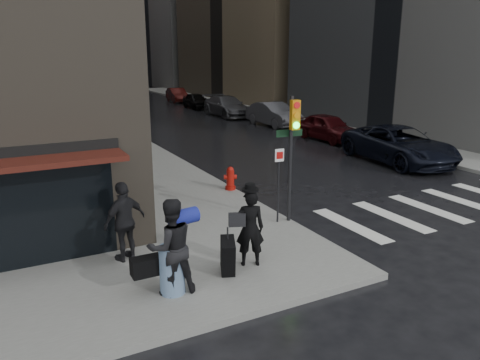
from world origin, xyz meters
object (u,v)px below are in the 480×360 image
object	(u,v)px
parked_car_1	(328,127)
parked_car_3	(227,106)
parked_car_0	(399,145)
fire_hydrant	(230,179)
parked_car_5	(177,95)
traffic_light	(291,143)
man_greycoat	(125,221)
man_jeans	(170,247)
parked_car_4	(196,101)
parked_car_2	(274,114)
man_overcoat	(245,233)

from	to	relation	value
parked_car_1	parked_car_3	size ratio (longest dim) A/B	0.82
parked_car_0	fire_hydrant	bearing A→B (deg)	-169.22
parked_car_1	parked_car_5	xyz separation A→B (m)	(-0.35, 23.41, -0.07)
parked_car_0	parked_car_5	xyz separation A→B (m)	(0.23, 29.27, -0.14)
traffic_light	parked_car_3	world-z (taller)	traffic_light
fire_hydrant	parked_car_5	distance (m)	31.40
man_greycoat	fire_hydrant	bearing A→B (deg)	-162.14
man_jeans	parked_car_5	distance (m)	38.46
parked_car_4	parked_car_5	world-z (taller)	parked_car_5
parked_car_4	parked_car_3	bearing A→B (deg)	-85.61
parked_car_2	parked_car_3	bearing A→B (deg)	94.49
parked_car_1	parked_car_5	size ratio (longest dim) A/B	1.06
parked_car_4	parked_car_5	distance (m)	5.87
man_greycoat	parked_car_4	xyz separation A→B (m)	(13.41, 28.21, -0.43)
man_jeans	parked_car_0	distance (m)	14.80
parked_car_4	man_jeans	bearing A→B (deg)	-110.12
man_overcoat	parked_car_2	xyz separation A→B (m)	(11.89, 18.13, -0.19)
parked_car_1	parked_car_4	distance (m)	17.58
man_greycoat	parked_car_2	world-z (taller)	man_greycoat
man_jeans	parked_car_3	bearing A→B (deg)	-118.42
man_overcoat	parked_car_0	bearing A→B (deg)	-128.59
traffic_light	parked_car_2	world-z (taller)	traffic_light
man_greycoat	parked_car_3	world-z (taller)	man_greycoat
man_jeans	fire_hydrant	xyz separation A→B (m)	(4.30, 6.00, -0.63)
man_overcoat	parked_car_5	xyz separation A→B (m)	(11.51, 35.69, -0.29)
parked_car_1	parked_car_2	distance (m)	5.85
fire_hydrant	parked_car_3	distance (m)	20.37
man_overcoat	parked_car_2	bearing A→B (deg)	-101.51
parked_car_3	parked_car_4	distance (m)	5.86
parked_car_4	parked_car_0	bearing A→B (deg)	-86.46
parked_car_2	parked_car_3	size ratio (longest dim) A/B	0.90
fire_hydrant	parked_car_2	bearing A→B (deg)	52.86
parked_car_0	parked_car_3	xyz separation A→B (m)	(-0.02, 17.56, -0.04)
fire_hydrant	parked_car_3	xyz separation A→B (m)	(8.83, 18.35, 0.25)
man_overcoat	parked_car_4	bearing A→B (deg)	-88.72
man_greycoat	parked_car_0	world-z (taller)	man_greycoat
man_jeans	man_greycoat	world-z (taller)	man_jeans
man_jeans	parked_car_0	size ratio (longest dim) A/B	0.34
parked_car_2	parked_car_5	world-z (taller)	parked_car_2
parked_car_1	man_jeans	bearing A→B (deg)	-139.07
traffic_light	parked_car_2	xyz separation A→B (m)	(9.40, 16.14, -1.66)
traffic_light	fire_hydrant	world-z (taller)	traffic_light
traffic_light	parked_car_5	world-z (taller)	traffic_light
man_greycoat	parked_car_0	bearing A→B (deg)	176.90
man_greycoat	traffic_light	distance (m)	4.97
man_jeans	fire_hydrant	size ratio (longest dim) A/B	2.42
parked_car_5	man_jeans	bearing A→B (deg)	-104.41
traffic_light	fire_hydrant	distance (m)	4.13
fire_hydrant	parked_car_1	size ratio (longest dim) A/B	0.19
man_overcoat	parked_car_4	xyz separation A→B (m)	(11.13, 29.84, -0.31)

